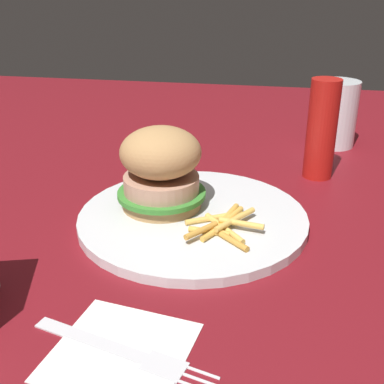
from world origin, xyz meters
The scene contains 8 objects.
ground_plane centered at (0.00, 0.00, 0.00)m, with size 1.60×1.60×0.00m, color maroon.
plate centered at (-0.01, 0.00, 0.01)m, with size 0.29×0.29×0.01m, color silver.
sandwich centered at (0.01, 0.04, 0.06)m, with size 0.11×0.11×0.10m.
fries_pile centered at (-0.04, -0.04, 0.02)m, with size 0.11×0.10×0.01m.
napkin centered at (-0.24, 0.02, 0.00)m, with size 0.11×0.11×0.00m, color white.
fork centered at (-0.25, 0.02, 0.00)m, with size 0.06×0.17×0.00m.
drink_glass centered at (0.33, -0.19, 0.05)m, with size 0.07×0.07×0.12m.
ketchup_bottle centered at (0.18, -0.16, 0.07)m, with size 0.04×0.04×0.15m, color #B21914.
Camera 1 is at (-0.55, -0.10, 0.29)m, focal length 46.25 mm.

